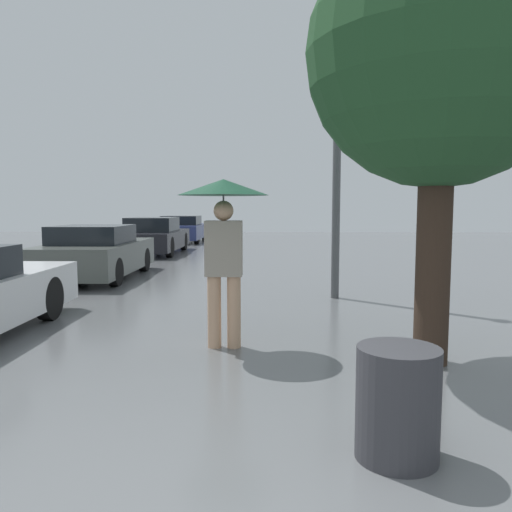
{
  "coord_description": "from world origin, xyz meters",
  "views": [
    {
      "loc": [
        0.53,
        -2.13,
        1.6
      ],
      "look_at": [
        0.41,
        3.47,
        1.05
      ],
      "focal_mm": 35.0,
      "sensor_mm": 36.0,
      "label": 1
    }
  ],
  "objects_px": {
    "parked_car_farthest": "(182,229)",
    "trash_bin": "(398,403)",
    "tree": "(440,56)",
    "parked_car_second": "(96,253)",
    "parked_car_third": "(154,237)",
    "street_lamp": "(337,139)",
    "pedestrian": "(224,218)"
  },
  "relations": [
    {
      "from": "street_lamp",
      "to": "trash_bin",
      "type": "distance_m",
      "value": 6.18
    },
    {
      "from": "parked_car_third",
      "to": "street_lamp",
      "type": "relative_size",
      "value": 0.87
    },
    {
      "from": "parked_car_second",
      "to": "pedestrian",
      "type": "bearing_deg",
      "value": -58.71
    },
    {
      "from": "parked_car_third",
      "to": "street_lamp",
      "type": "height_order",
      "value": "street_lamp"
    },
    {
      "from": "parked_car_farthest",
      "to": "street_lamp",
      "type": "height_order",
      "value": "street_lamp"
    },
    {
      "from": "parked_car_second",
      "to": "parked_car_third",
      "type": "bearing_deg",
      "value": 90.23
    },
    {
      "from": "parked_car_second",
      "to": "parked_car_farthest",
      "type": "bearing_deg",
      "value": 90.15
    },
    {
      "from": "parked_car_third",
      "to": "trash_bin",
      "type": "relative_size",
      "value": 6.03
    },
    {
      "from": "parked_car_third",
      "to": "parked_car_farthest",
      "type": "relative_size",
      "value": 1.03
    },
    {
      "from": "tree",
      "to": "trash_bin",
      "type": "distance_m",
      "value": 3.47
    },
    {
      "from": "parked_car_second",
      "to": "trash_bin",
      "type": "relative_size",
      "value": 5.34
    },
    {
      "from": "parked_car_farthest",
      "to": "pedestrian",
      "type": "bearing_deg",
      "value": -78.94
    },
    {
      "from": "pedestrian",
      "to": "parked_car_second",
      "type": "xyz_separation_m",
      "value": [
        -3.38,
        5.56,
        -0.91
      ]
    },
    {
      "from": "parked_car_second",
      "to": "street_lamp",
      "type": "relative_size",
      "value": 0.77
    },
    {
      "from": "pedestrian",
      "to": "parked_car_third",
      "type": "xyz_separation_m",
      "value": [
        -3.4,
        11.54,
        -0.89
      ]
    },
    {
      "from": "street_lamp",
      "to": "parked_car_farthest",
      "type": "bearing_deg",
      "value": 109.69
    },
    {
      "from": "pedestrian",
      "to": "tree",
      "type": "height_order",
      "value": "tree"
    },
    {
      "from": "street_lamp",
      "to": "trash_bin",
      "type": "xyz_separation_m",
      "value": [
        -0.38,
        -5.68,
        -2.41
      ]
    },
    {
      "from": "pedestrian",
      "to": "parked_car_third",
      "type": "bearing_deg",
      "value": 106.42
    },
    {
      "from": "parked_car_third",
      "to": "parked_car_farthest",
      "type": "distance_m",
      "value": 5.9
    },
    {
      "from": "pedestrian",
      "to": "parked_car_second",
      "type": "relative_size",
      "value": 0.5
    },
    {
      "from": "parked_car_second",
      "to": "parked_car_third",
      "type": "xyz_separation_m",
      "value": [
        -0.02,
        5.98,
        0.02
      ]
    },
    {
      "from": "pedestrian",
      "to": "parked_car_second",
      "type": "distance_m",
      "value": 6.57
    },
    {
      "from": "parked_car_farthest",
      "to": "trash_bin",
      "type": "xyz_separation_m",
      "value": [
        4.72,
        -19.95,
        -0.22
      ]
    },
    {
      "from": "tree",
      "to": "street_lamp",
      "type": "relative_size",
      "value": 0.88
    },
    {
      "from": "parked_car_second",
      "to": "tree",
      "type": "xyz_separation_m",
      "value": [
        5.55,
        -6.09,
        2.51
      ]
    },
    {
      "from": "parked_car_third",
      "to": "trash_bin",
      "type": "xyz_separation_m",
      "value": [
        4.72,
        -14.05,
        -0.23
      ]
    },
    {
      "from": "parked_car_third",
      "to": "tree",
      "type": "distance_m",
      "value": 13.52
    },
    {
      "from": "parked_car_third",
      "to": "street_lamp",
      "type": "xyz_separation_m",
      "value": [
        5.1,
        -8.37,
        2.18
      ]
    },
    {
      "from": "pedestrian",
      "to": "trash_bin",
      "type": "distance_m",
      "value": 3.05
    },
    {
      "from": "parked_car_third",
      "to": "tree",
      "type": "bearing_deg",
      "value": -65.21
    },
    {
      "from": "tree",
      "to": "parked_car_second",
      "type": "bearing_deg",
      "value": 132.37
    }
  ]
}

